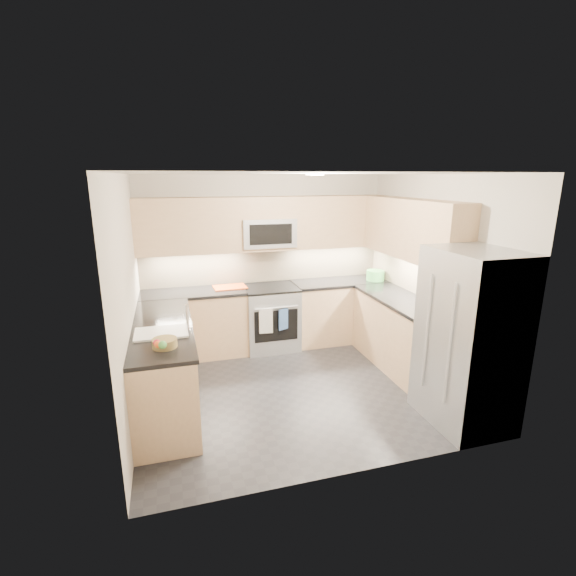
# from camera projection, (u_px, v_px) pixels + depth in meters

# --- Properties ---
(floor) EXTENTS (3.60, 3.20, 0.00)m
(floor) POSITION_uv_depth(u_px,v_px,m) (296.00, 386.00, 5.07)
(floor) COLOR #26262B
(floor) RESTS_ON ground
(ceiling) EXTENTS (3.60, 3.20, 0.02)m
(ceiling) POSITION_uv_depth(u_px,v_px,m) (297.00, 173.00, 4.42)
(ceiling) COLOR beige
(ceiling) RESTS_ON wall_back
(wall_back) EXTENTS (3.60, 0.02, 2.50)m
(wall_back) POSITION_uv_depth(u_px,v_px,m) (265.00, 261.00, 6.23)
(wall_back) COLOR #BBB2A3
(wall_back) RESTS_ON floor
(wall_front) EXTENTS (3.60, 0.02, 2.50)m
(wall_front) POSITION_uv_depth(u_px,v_px,m) (357.00, 337.00, 3.26)
(wall_front) COLOR #BBB2A3
(wall_front) RESTS_ON floor
(wall_left) EXTENTS (0.02, 3.20, 2.50)m
(wall_left) POSITION_uv_depth(u_px,v_px,m) (129.00, 300.00, 4.26)
(wall_left) COLOR #BBB2A3
(wall_left) RESTS_ON floor
(wall_right) EXTENTS (0.02, 3.20, 2.50)m
(wall_right) POSITION_uv_depth(u_px,v_px,m) (433.00, 277.00, 5.23)
(wall_right) COLOR #BBB2A3
(wall_right) RESTS_ON floor
(base_cab_back_left) EXTENTS (1.42, 0.60, 0.90)m
(base_cab_back_left) POSITION_uv_depth(u_px,v_px,m) (195.00, 325.00, 5.87)
(base_cab_back_left) COLOR tan
(base_cab_back_left) RESTS_ON floor
(base_cab_back_right) EXTENTS (1.42, 0.60, 0.90)m
(base_cab_back_right) POSITION_uv_depth(u_px,v_px,m) (339.00, 311.00, 6.45)
(base_cab_back_right) COLOR tan
(base_cab_back_right) RESTS_ON floor
(base_cab_right) EXTENTS (0.60, 1.70, 0.90)m
(base_cab_right) POSITION_uv_depth(u_px,v_px,m) (401.00, 335.00, 5.49)
(base_cab_right) COLOR tan
(base_cab_right) RESTS_ON floor
(base_cab_peninsula) EXTENTS (0.60, 2.00, 0.90)m
(base_cab_peninsula) POSITION_uv_depth(u_px,v_px,m) (165.00, 368.00, 4.55)
(base_cab_peninsula) COLOR tan
(base_cab_peninsula) RESTS_ON floor
(countertop_back_left) EXTENTS (1.42, 0.63, 0.04)m
(countertop_back_left) POSITION_uv_depth(u_px,v_px,m) (193.00, 293.00, 5.74)
(countertop_back_left) COLOR black
(countertop_back_left) RESTS_ON base_cab_back_left
(countertop_back_right) EXTENTS (1.42, 0.63, 0.04)m
(countertop_back_right) POSITION_uv_depth(u_px,v_px,m) (340.00, 282.00, 6.33)
(countertop_back_right) COLOR black
(countertop_back_right) RESTS_ON base_cab_back_right
(countertop_right) EXTENTS (0.63, 1.70, 0.04)m
(countertop_right) POSITION_uv_depth(u_px,v_px,m) (404.00, 301.00, 5.37)
(countertop_right) COLOR black
(countertop_right) RESTS_ON base_cab_right
(countertop_peninsula) EXTENTS (0.63, 2.00, 0.04)m
(countertop_peninsula) POSITION_uv_depth(u_px,v_px,m) (162.00, 327.00, 4.43)
(countertop_peninsula) COLOR black
(countertop_peninsula) RESTS_ON base_cab_peninsula
(upper_cab_back) EXTENTS (3.60, 0.35, 0.75)m
(upper_cab_back) POSITION_uv_depth(u_px,v_px,m) (267.00, 223.00, 5.92)
(upper_cab_back) COLOR tan
(upper_cab_back) RESTS_ON wall_back
(upper_cab_right) EXTENTS (0.35, 1.95, 0.75)m
(upper_cab_right) POSITION_uv_depth(u_px,v_px,m) (413.00, 229.00, 5.29)
(upper_cab_right) COLOR tan
(upper_cab_right) RESTS_ON wall_right
(backsplash_back) EXTENTS (3.60, 0.01, 0.51)m
(backsplash_back) POSITION_uv_depth(u_px,v_px,m) (265.00, 265.00, 6.24)
(backsplash_back) COLOR tan
(backsplash_back) RESTS_ON wall_back
(backsplash_right) EXTENTS (0.01, 2.30, 0.51)m
(backsplash_right) POSITION_uv_depth(u_px,v_px,m) (413.00, 274.00, 5.66)
(backsplash_right) COLOR tan
(backsplash_right) RESTS_ON wall_right
(gas_range) EXTENTS (0.76, 0.65, 0.91)m
(gas_range) POSITION_uv_depth(u_px,v_px,m) (271.00, 318.00, 6.13)
(gas_range) COLOR #AAAEB2
(gas_range) RESTS_ON floor
(range_cooktop) EXTENTS (0.76, 0.65, 0.03)m
(range_cooktop) POSITION_uv_depth(u_px,v_px,m) (270.00, 288.00, 6.01)
(range_cooktop) COLOR black
(range_cooktop) RESTS_ON gas_range
(oven_door_glass) EXTENTS (0.62, 0.02, 0.45)m
(oven_door_glass) POSITION_uv_depth(u_px,v_px,m) (276.00, 326.00, 5.83)
(oven_door_glass) COLOR black
(oven_door_glass) RESTS_ON gas_range
(oven_handle) EXTENTS (0.60, 0.02, 0.02)m
(oven_handle) POSITION_uv_depth(u_px,v_px,m) (276.00, 308.00, 5.74)
(oven_handle) COLOR #B2B5BA
(oven_handle) RESTS_ON gas_range
(microwave) EXTENTS (0.76, 0.40, 0.40)m
(microwave) POSITION_uv_depth(u_px,v_px,m) (268.00, 232.00, 5.93)
(microwave) COLOR #A5A6AD
(microwave) RESTS_ON upper_cab_back
(microwave_door) EXTENTS (0.60, 0.01, 0.28)m
(microwave_door) POSITION_uv_depth(u_px,v_px,m) (271.00, 234.00, 5.74)
(microwave_door) COLOR black
(microwave_door) RESTS_ON microwave
(refrigerator) EXTENTS (0.70, 0.90, 1.80)m
(refrigerator) POSITION_uv_depth(u_px,v_px,m) (469.00, 339.00, 4.15)
(refrigerator) COLOR #93969A
(refrigerator) RESTS_ON floor
(fridge_handle_left) EXTENTS (0.02, 0.02, 1.20)m
(fridge_handle_left) POSITION_uv_depth(u_px,v_px,m) (449.00, 345.00, 3.88)
(fridge_handle_left) COLOR #B2B5BA
(fridge_handle_left) RESTS_ON refrigerator
(fridge_handle_right) EXTENTS (0.02, 0.02, 1.20)m
(fridge_handle_right) POSITION_uv_depth(u_px,v_px,m) (427.00, 332.00, 4.21)
(fridge_handle_right) COLOR #B2B5BA
(fridge_handle_right) RESTS_ON refrigerator
(sink_basin) EXTENTS (0.52, 0.38, 0.16)m
(sink_basin) POSITION_uv_depth(u_px,v_px,m) (162.00, 339.00, 4.21)
(sink_basin) COLOR white
(sink_basin) RESTS_ON base_cab_peninsula
(faucet) EXTENTS (0.03, 0.03, 0.28)m
(faucet) POSITION_uv_depth(u_px,v_px,m) (187.00, 318.00, 4.22)
(faucet) COLOR silver
(faucet) RESTS_ON countertop_peninsula
(utensil_bowl) EXTENTS (0.27, 0.27, 0.15)m
(utensil_bowl) POSITION_uv_depth(u_px,v_px,m) (375.00, 275.00, 6.34)
(utensil_bowl) COLOR green
(utensil_bowl) RESTS_ON countertop_back_right
(cutting_board) EXTENTS (0.47, 0.34, 0.01)m
(cutting_board) POSITION_uv_depth(u_px,v_px,m) (230.00, 287.00, 5.94)
(cutting_board) COLOR #C34412
(cutting_board) RESTS_ON countertop_back_left
(fruit_basket) EXTENTS (0.27, 0.27, 0.08)m
(fruit_basket) POSITION_uv_depth(u_px,v_px,m) (165.00, 343.00, 3.84)
(fruit_basket) COLOR olive
(fruit_basket) RESTS_ON countertop_peninsula
(fruit_apple) EXTENTS (0.06, 0.06, 0.06)m
(fruit_apple) POSITION_uv_depth(u_px,v_px,m) (157.00, 343.00, 3.66)
(fruit_apple) COLOR red
(fruit_apple) RESTS_ON fruit_basket
(fruit_pear) EXTENTS (0.07, 0.07, 0.07)m
(fruit_pear) POSITION_uv_depth(u_px,v_px,m) (163.00, 345.00, 3.61)
(fruit_pear) COLOR #4C9E43
(fruit_pear) RESTS_ON fruit_basket
(dish_towel_check) EXTENTS (0.19, 0.04, 0.36)m
(dish_towel_check) POSITION_uv_depth(u_px,v_px,m) (266.00, 321.00, 5.72)
(dish_towel_check) COLOR white
(dish_towel_check) RESTS_ON oven_handle
(dish_towel_blue) EXTENTS (0.15, 0.08, 0.30)m
(dish_towel_blue) POSITION_uv_depth(u_px,v_px,m) (283.00, 319.00, 5.79)
(dish_towel_blue) COLOR #2F4D81
(dish_towel_blue) RESTS_ON oven_handle
(fruit_orange) EXTENTS (0.06, 0.06, 0.06)m
(fruit_orange) POSITION_uv_depth(u_px,v_px,m) (158.00, 344.00, 3.63)
(fruit_orange) COLOR #F0591A
(fruit_orange) RESTS_ON fruit_basket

